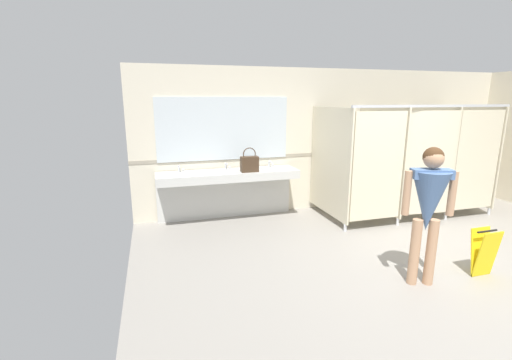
{
  "coord_description": "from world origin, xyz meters",
  "views": [
    {
      "loc": [
        -3.43,
        -3.04,
        2.06
      ],
      "look_at": [
        -2.14,
        1.32,
        1.01
      ],
      "focal_mm": 24.51,
      "sensor_mm": 36.0,
      "label": 1
    }
  ],
  "objects_px": {
    "person_standing": "(429,201)",
    "soap_dispenser": "(251,163)",
    "handbag": "(249,163)",
    "wet_floor_sign": "(484,252)"
  },
  "relations": [
    {
      "from": "person_standing",
      "to": "soap_dispenser",
      "type": "bearing_deg",
      "value": 112.69
    },
    {
      "from": "person_standing",
      "to": "wet_floor_sign",
      "type": "distance_m",
      "value": 1.09
    },
    {
      "from": "person_standing",
      "to": "handbag",
      "type": "bearing_deg",
      "value": 117.37
    },
    {
      "from": "soap_dispenser",
      "to": "wet_floor_sign",
      "type": "relative_size",
      "value": 0.36
    },
    {
      "from": "soap_dispenser",
      "to": "wet_floor_sign",
      "type": "distance_m",
      "value": 3.62
    },
    {
      "from": "handbag",
      "to": "soap_dispenser",
      "type": "bearing_deg",
      "value": 68.94
    },
    {
      "from": "soap_dispenser",
      "to": "wet_floor_sign",
      "type": "xyz_separation_m",
      "value": [
        2.04,
        -2.91,
        -0.67
      ]
    },
    {
      "from": "handbag",
      "to": "soap_dispenser",
      "type": "height_order",
      "value": "handbag"
    },
    {
      "from": "person_standing",
      "to": "soap_dispenser",
      "type": "relative_size",
      "value": 7.54
    },
    {
      "from": "person_standing",
      "to": "wet_floor_sign",
      "type": "height_order",
      "value": "person_standing"
    }
  ]
}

